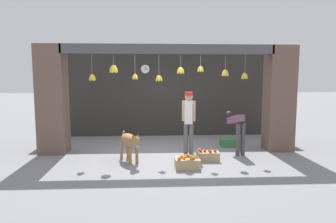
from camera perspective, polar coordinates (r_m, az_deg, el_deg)
ground_plane at (r=7.83m, az=0.15°, el=-8.07°), size 60.00×60.00×0.00m
shop_back_wall at (r=10.07m, az=-0.66°, el=3.30°), size 7.29×0.12×2.80m
shop_pillar_left at (r=8.29m, az=-21.15°, el=2.13°), size 0.70×0.60×2.80m
shop_pillar_right at (r=8.59m, az=20.41°, el=2.30°), size 0.70×0.60×2.80m
storefront_awning at (r=7.72m, az=-0.02°, el=11.40°), size 5.39×0.30×0.94m
dog at (r=7.12m, az=-7.33°, el=-5.59°), size 0.60×0.95×0.71m
shopkeeper at (r=7.67m, az=3.96°, el=-1.25°), size 0.34×0.28×1.60m
worker_stooping at (r=7.92m, az=12.90°, el=-2.83°), size 0.36×0.81×1.06m
fruit_crate_oranges at (r=6.66m, az=3.65°, el=-9.67°), size 0.53×0.44×0.29m
fruit_crate_apples at (r=7.28m, az=7.56°, el=-8.32°), size 0.52×0.33×0.28m
produce_box_green at (r=8.80m, az=11.35°, el=-5.76°), size 0.41×0.38×0.24m
water_bottle at (r=7.13m, az=3.36°, el=-8.68°), size 0.07×0.07×0.22m
wall_clock at (r=9.98m, az=-4.36°, el=8.06°), size 0.30×0.03×0.30m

